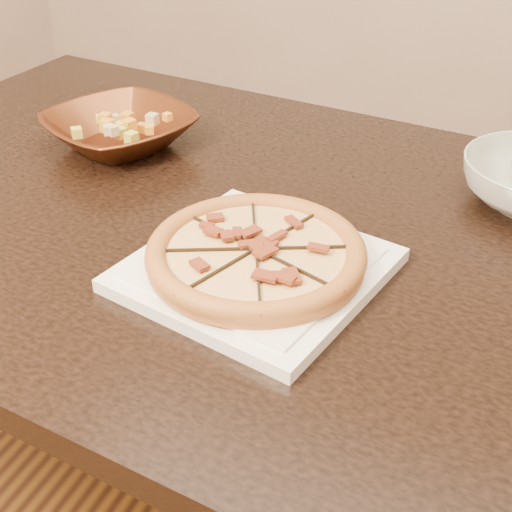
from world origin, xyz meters
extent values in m
cube|color=black|center=(-0.15, 0.06, 0.73)|extent=(1.47, 1.03, 0.04)
cylinder|color=black|center=(-0.77, 0.43, 0.35)|extent=(0.07, 0.07, 0.71)
cube|color=white|center=(-0.04, -0.07, 0.76)|extent=(0.34, 0.34, 0.02)
cube|color=white|center=(-0.04, -0.07, 0.77)|extent=(0.29, 0.29, 0.00)
cylinder|color=#B95E2B|center=(-0.04, -0.07, 0.78)|extent=(0.27, 0.27, 0.01)
torus|color=#B95E2B|center=(-0.04, -0.07, 0.79)|extent=(0.28, 0.28, 0.03)
cylinder|color=#E6D583|center=(-0.04, -0.07, 0.79)|extent=(0.22, 0.22, 0.01)
cube|color=black|center=(-0.04, -0.07, 0.79)|extent=(0.09, 0.26, 0.01)
cube|color=black|center=(-0.04, -0.07, 0.79)|extent=(0.12, 0.25, 0.01)
cube|color=black|center=(-0.04, -0.07, 0.79)|extent=(0.26, 0.09, 0.01)
cube|color=black|center=(-0.04, -0.07, 0.79)|extent=(0.25, 0.12, 0.01)
cube|color=maroon|center=(-0.02, -0.08, 0.79)|extent=(0.03, 0.02, 0.00)
cube|color=maroon|center=(0.01, -0.07, 0.79)|extent=(0.02, 0.01, 0.00)
cube|color=maroon|center=(0.03, -0.05, 0.79)|extent=(0.03, 0.02, 0.00)
cube|color=maroon|center=(-0.01, -0.06, 0.79)|extent=(0.03, 0.03, 0.00)
cube|color=maroon|center=(-0.01, -0.03, 0.79)|extent=(0.02, 0.03, 0.00)
cube|color=maroon|center=(-0.02, 0.00, 0.79)|extent=(0.02, 0.03, 0.00)
cube|color=maroon|center=(-0.04, -0.04, 0.79)|extent=(0.02, 0.03, 0.00)
cube|color=maroon|center=(-0.06, -0.02, 0.79)|extent=(0.02, 0.03, 0.00)
cube|color=maroon|center=(-0.09, -0.01, 0.79)|extent=(0.03, 0.03, 0.00)
cube|color=maroon|center=(-0.07, -0.05, 0.79)|extent=(0.03, 0.02, 0.00)
cube|color=maroon|center=(-0.10, -0.06, 0.79)|extent=(0.03, 0.02, 0.00)
cube|color=maroon|center=(-0.06, -0.08, 0.79)|extent=(0.03, 0.02, 0.00)
cube|color=maroon|center=(-0.08, -0.10, 0.79)|extent=(0.03, 0.02, 0.00)
cube|color=maroon|center=(-0.09, -0.13, 0.79)|extent=(0.03, 0.03, 0.00)
cube|color=maroon|center=(-0.05, -0.10, 0.79)|extent=(0.02, 0.03, 0.00)
cube|color=maroon|center=(-0.04, -0.13, 0.79)|extent=(0.02, 0.03, 0.00)
cube|color=maroon|center=(-0.02, -0.15, 0.79)|extent=(0.02, 0.03, 0.00)
cube|color=maroon|center=(-0.02, -0.11, 0.79)|extent=(0.02, 0.03, 0.00)
cube|color=maroon|center=(0.01, -0.11, 0.79)|extent=(0.03, 0.03, 0.00)
imported|color=brown|center=(-0.41, 0.19, 0.78)|extent=(0.31, 0.31, 0.06)
cube|color=tan|center=(-0.41, 0.19, 0.82)|extent=(0.03, 0.03, 0.03)
cube|color=orange|center=(-0.39, 0.20, 0.82)|extent=(0.03, 0.03, 0.03)
cube|color=gold|center=(-0.38, 0.21, 0.82)|extent=(0.03, 0.03, 0.03)
cube|color=tan|center=(-0.38, 0.23, 0.82)|extent=(0.03, 0.03, 0.03)
cube|color=orange|center=(-0.41, 0.20, 0.82)|extent=(0.03, 0.03, 0.03)
cube|color=gold|center=(-0.41, 0.22, 0.82)|extent=(0.03, 0.03, 0.03)
cube|color=tan|center=(-0.42, 0.23, 0.82)|extent=(0.03, 0.03, 0.03)
cube|color=orange|center=(-0.41, 0.20, 0.82)|extent=(0.03, 0.03, 0.03)
cube|color=gold|center=(-0.42, 0.20, 0.82)|extent=(0.03, 0.03, 0.03)
cube|color=tan|center=(-0.44, 0.20, 0.82)|extent=(0.03, 0.03, 0.03)
cube|color=orange|center=(-0.46, 0.19, 0.82)|extent=(0.03, 0.03, 0.03)
cube|color=gold|center=(-0.42, 0.19, 0.82)|extent=(0.03, 0.03, 0.03)
cube|color=tan|center=(-0.43, 0.17, 0.82)|extent=(0.03, 0.03, 0.03)
cube|color=orange|center=(-0.42, 0.15, 0.82)|extent=(0.03, 0.03, 0.03)
cube|color=gold|center=(-0.41, 0.19, 0.82)|extent=(0.03, 0.03, 0.03)
cube|color=tan|center=(-0.40, 0.18, 0.82)|extent=(0.03, 0.03, 0.03)
cube|color=orange|center=(-0.39, 0.16, 0.82)|extent=(0.03, 0.03, 0.03)
cube|color=gold|center=(-0.37, 0.16, 0.82)|extent=(0.03, 0.03, 0.03)
cube|color=tan|center=(-0.40, 0.19, 0.82)|extent=(0.03, 0.03, 0.03)
camera|label=1|loc=(0.26, -0.76, 1.27)|focal=50.00mm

